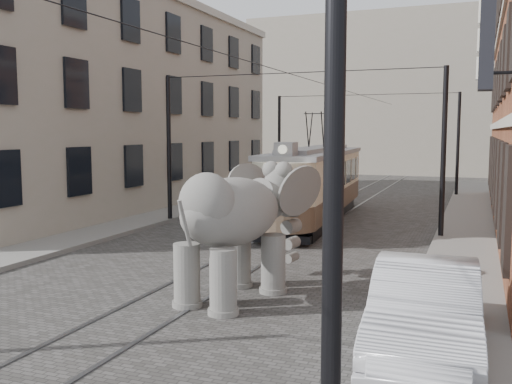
% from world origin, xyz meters
% --- Properties ---
extents(ground, '(120.00, 120.00, 0.00)m').
position_xyz_m(ground, '(0.00, 0.00, 0.00)').
color(ground, '#494643').
extents(tram_rails, '(1.54, 80.00, 0.02)m').
position_xyz_m(tram_rails, '(0.00, 0.00, 0.01)').
color(tram_rails, slate).
rests_on(tram_rails, ground).
extents(sidewalk_right, '(2.00, 60.00, 0.15)m').
position_xyz_m(sidewalk_right, '(6.00, 0.00, 0.07)').
color(sidewalk_right, slate).
rests_on(sidewalk_right, ground).
extents(sidewalk_left, '(2.00, 60.00, 0.15)m').
position_xyz_m(sidewalk_left, '(-6.50, 0.00, 0.07)').
color(sidewalk_left, slate).
rests_on(sidewalk_left, ground).
extents(stucco_building, '(7.00, 24.00, 10.00)m').
position_xyz_m(stucco_building, '(-11.00, 10.00, 5.00)').
color(stucco_building, gray).
rests_on(stucco_building, ground).
extents(distant_block, '(28.00, 10.00, 14.00)m').
position_xyz_m(distant_block, '(0.00, 40.00, 7.00)').
color(distant_block, gray).
rests_on(distant_block, ground).
extents(catenary, '(11.00, 30.20, 6.00)m').
position_xyz_m(catenary, '(-0.20, 5.00, 3.00)').
color(catenary, black).
rests_on(catenary, ground).
extents(tram, '(3.14, 11.60, 4.55)m').
position_xyz_m(tram, '(-0.03, 8.56, 2.28)').
color(tram, beige).
rests_on(tram, ground).
extents(elephant, '(3.78, 5.49, 3.07)m').
position_xyz_m(elephant, '(1.25, -3.19, 1.53)').
color(elephant, slate).
rests_on(elephant, ground).
extents(parked_car, '(1.96, 4.93, 1.60)m').
position_xyz_m(parked_car, '(5.61, -5.13, 0.80)').
color(parked_car, '#B3B3B8').
rests_on(parked_car, ground).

